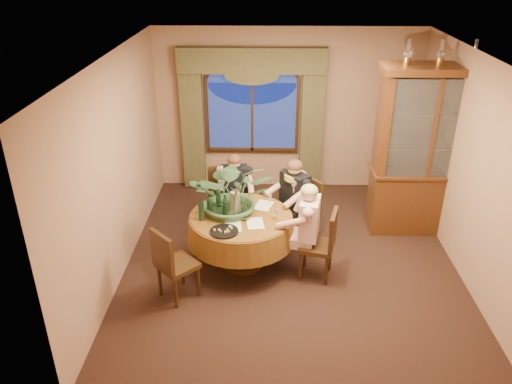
{
  "coord_description": "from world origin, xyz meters",
  "views": [
    {
      "loc": [
        -0.34,
        -5.82,
        3.94
      ],
      "look_at": [
        -0.48,
        -0.07,
        1.1
      ],
      "focal_mm": 35.0,
      "sensor_mm": 36.0,
      "label": 1
    }
  ],
  "objects_px": {
    "chair_back_right": "(300,212)",
    "wine_bottle_0": "(201,209)",
    "stoneware_vase": "(235,202)",
    "olive_bowl": "(245,217)",
    "chair_front_left": "(178,263)",
    "person_back": "(235,192)",
    "dining_table": "(241,240)",
    "person_scarf": "(294,202)",
    "chair_right": "(316,244)",
    "oil_lamp_right": "(475,52)",
    "chair_back": "(225,200)",
    "wine_bottle_3": "(225,206)",
    "centerpiece_plant": "(232,165)",
    "wine_bottle_1": "(218,197)",
    "oil_lamp_left": "(408,52)",
    "person_pink": "(309,230)",
    "wine_bottle_2": "(209,205)",
    "china_cabinet": "(425,152)",
    "oil_lamp_center": "(441,52)"
  },
  "relations": [
    {
      "from": "person_scarf",
      "to": "stoneware_vase",
      "type": "height_order",
      "value": "person_scarf"
    },
    {
      "from": "dining_table",
      "to": "wine_bottle_0",
      "type": "relative_size",
      "value": 4.4
    },
    {
      "from": "china_cabinet",
      "to": "person_back",
      "type": "height_order",
      "value": "china_cabinet"
    },
    {
      "from": "oil_lamp_right",
      "to": "chair_back",
      "type": "relative_size",
      "value": 0.35
    },
    {
      "from": "dining_table",
      "to": "wine_bottle_2",
      "type": "relative_size",
      "value": 4.4
    },
    {
      "from": "oil_lamp_left",
      "to": "chair_front_left",
      "type": "height_order",
      "value": "oil_lamp_left"
    },
    {
      "from": "china_cabinet",
      "to": "chair_back_right",
      "type": "xyz_separation_m",
      "value": [
        -1.8,
        -0.44,
        -0.78
      ]
    },
    {
      "from": "person_scarf",
      "to": "chair_right",
      "type": "bearing_deg",
      "value": 157.52
    },
    {
      "from": "dining_table",
      "to": "oil_lamp_center",
      "type": "distance_m",
      "value": 3.65
    },
    {
      "from": "person_scarf",
      "to": "wine_bottle_3",
      "type": "height_order",
      "value": "person_scarf"
    },
    {
      "from": "china_cabinet",
      "to": "wine_bottle_2",
      "type": "xyz_separation_m",
      "value": [
        -3.04,
        -1.06,
        -0.34
      ]
    },
    {
      "from": "oil_lamp_center",
      "to": "chair_front_left",
      "type": "relative_size",
      "value": 0.35
    },
    {
      "from": "dining_table",
      "to": "wine_bottle_1",
      "type": "distance_m",
      "value": 0.66
    },
    {
      "from": "person_pink",
      "to": "stoneware_vase",
      "type": "xyz_separation_m",
      "value": [
        -0.97,
        0.29,
        0.25
      ]
    },
    {
      "from": "chair_front_left",
      "to": "olive_bowl",
      "type": "relative_size",
      "value": 6.45
    },
    {
      "from": "centerpiece_plant",
      "to": "wine_bottle_2",
      "type": "relative_size",
      "value": 3.6
    },
    {
      "from": "china_cabinet",
      "to": "olive_bowl",
      "type": "xyz_separation_m",
      "value": [
        -2.58,
        -1.13,
        -0.48
      ]
    },
    {
      "from": "person_back",
      "to": "wine_bottle_3",
      "type": "xyz_separation_m",
      "value": [
        -0.06,
        -1.01,
        0.29
      ]
    },
    {
      "from": "dining_table",
      "to": "centerpiece_plant",
      "type": "distance_m",
      "value": 1.05
    },
    {
      "from": "chair_back_right",
      "to": "person_scarf",
      "type": "height_order",
      "value": "person_scarf"
    },
    {
      "from": "oil_lamp_right",
      "to": "chair_back_right",
      "type": "height_order",
      "value": "oil_lamp_right"
    },
    {
      "from": "china_cabinet",
      "to": "chair_right",
      "type": "distance_m",
      "value": 2.23
    },
    {
      "from": "chair_back",
      "to": "wine_bottle_3",
      "type": "bearing_deg",
      "value": 78.37
    },
    {
      "from": "oil_lamp_right",
      "to": "chair_back",
      "type": "distance_m",
      "value": 4.02
    },
    {
      "from": "stoneware_vase",
      "to": "wine_bottle_1",
      "type": "xyz_separation_m",
      "value": [
        -0.23,
        0.1,
        0.02
      ]
    },
    {
      "from": "oil_lamp_center",
      "to": "oil_lamp_right",
      "type": "height_order",
      "value": "same"
    },
    {
      "from": "olive_bowl",
      "to": "wine_bottle_1",
      "type": "height_order",
      "value": "wine_bottle_1"
    },
    {
      "from": "person_pink",
      "to": "wine_bottle_1",
      "type": "distance_m",
      "value": 1.29
    },
    {
      "from": "stoneware_vase",
      "to": "china_cabinet",
      "type": "bearing_deg",
      "value": 18.94
    },
    {
      "from": "stoneware_vase",
      "to": "wine_bottle_2",
      "type": "distance_m",
      "value": 0.35
    },
    {
      "from": "person_pink",
      "to": "wine_bottle_2",
      "type": "xyz_separation_m",
      "value": [
        -1.3,
        0.15,
        0.27
      ]
    },
    {
      "from": "oil_lamp_right",
      "to": "wine_bottle_3",
      "type": "xyz_separation_m",
      "value": [
        -3.27,
        -1.1,
        -1.77
      ]
    },
    {
      "from": "oil_lamp_left",
      "to": "chair_back_right",
      "type": "relative_size",
      "value": 0.35
    },
    {
      "from": "oil_lamp_center",
      "to": "person_scarf",
      "type": "height_order",
      "value": "oil_lamp_center"
    },
    {
      "from": "chair_back_right",
      "to": "wine_bottle_3",
      "type": "height_order",
      "value": "wine_bottle_3"
    },
    {
      "from": "chair_front_left",
      "to": "centerpiece_plant",
      "type": "xyz_separation_m",
      "value": [
        0.63,
        0.87,
        0.93
      ]
    },
    {
      "from": "chair_right",
      "to": "olive_bowl",
      "type": "relative_size",
      "value": 6.45
    },
    {
      "from": "chair_front_left",
      "to": "olive_bowl",
      "type": "height_order",
      "value": "chair_front_left"
    },
    {
      "from": "dining_table",
      "to": "chair_back_right",
      "type": "relative_size",
      "value": 1.51
    },
    {
      "from": "stoneware_vase",
      "to": "olive_bowl",
      "type": "xyz_separation_m",
      "value": [
        0.14,
        -0.2,
        -0.12
      ]
    },
    {
      "from": "dining_table",
      "to": "chair_back_right",
      "type": "height_order",
      "value": "chair_back_right"
    },
    {
      "from": "chair_back_right",
      "to": "centerpiece_plant",
      "type": "distance_m",
      "value": 1.4
    },
    {
      "from": "oil_lamp_right",
      "to": "person_pink",
      "type": "relative_size",
      "value": 0.26
    },
    {
      "from": "person_back",
      "to": "wine_bottle_1",
      "type": "distance_m",
      "value": 0.82
    },
    {
      "from": "chair_back_right",
      "to": "wine_bottle_0",
      "type": "height_order",
      "value": "wine_bottle_0"
    },
    {
      "from": "chair_back",
      "to": "person_back",
      "type": "xyz_separation_m",
      "value": [
        0.15,
        -0.01,
        0.14
      ]
    },
    {
      "from": "chair_front_left",
      "to": "person_back",
      "type": "relative_size",
      "value": 0.77
    },
    {
      "from": "centerpiece_plant",
      "to": "wine_bottle_1",
      "type": "distance_m",
      "value": 0.54
    },
    {
      "from": "chair_front_left",
      "to": "wine_bottle_1",
      "type": "bearing_deg",
      "value": 111.05
    },
    {
      "from": "stoneware_vase",
      "to": "olive_bowl",
      "type": "relative_size",
      "value": 1.96
    }
  ]
}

